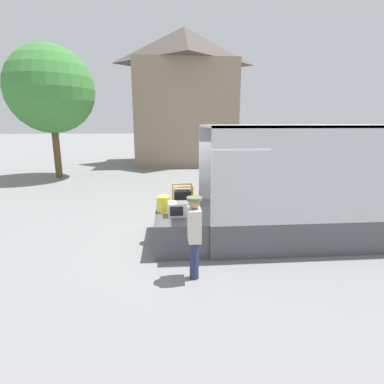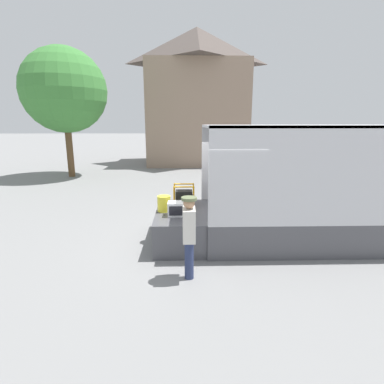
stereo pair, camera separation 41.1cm
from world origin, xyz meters
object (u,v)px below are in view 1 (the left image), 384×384
at_px(orange_bucket, 163,204).
at_px(street_tree, 51,90).
at_px(microwave, 178,209).
at_px(box_truck, 366,202).
at_px(portable_generator, 183,198).
at_px(worker_person, 194,230).

height_order(orange_bucket, street_tree, street_tree).
relative_size(microwave, street_tree, 0.07).
distance_m(box_truck, microwave, 5.08).
xyz_separation_m(portable_generator, street_tree, (-6.47, 9.26, 3.68)).
distance_m(box_truck, street_tree, 15.48).
bearing_deg(street_tree, worker_person, -60.81).
bearing_deg(portable_generator, box_truck, -6.12).
xyz_separation_m(box_truck, orange_bucket, (-5.43, 0.00, 0.08)).
relative_size(portable_generator, street_tree, 0.08).
bearing_deg(worker_person, box_truck, 22.04).
bearing_deg(worker_person, orange_bucket, 107.35).
relative_size(microwave, portable_generator, 0.84).
xyz_separation_m(box_truck, microwave, (-5.06, -0.36, 0.05)).
bearing_deg(microwave, street_tree, 121.87).
relative_size(box_truck, portable_generator, 12.77).
distance_m(microwave, worker_person, 1.61).
bearing_deg(microwave, box_truck, 4.06).
bearing_deg(portable_generator, worker_person, -88.02).
relative_size(box_truck, orange_bucket, 18.44).
bearing_deg(box_truck, street_tree, 139.28).
xyz_separation_m(box_truck, portable_generator, (-4.90, 0.53, 0.10)).
distance_m(portable_generator, street_tree, 11.89).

